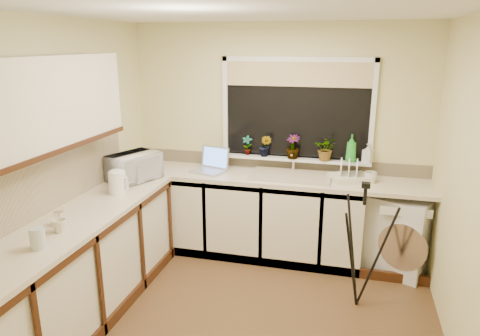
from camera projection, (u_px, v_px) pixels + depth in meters
name	position (u px, v px, depth m)	size (l,w,h in m)	color
floor	(244.00, 317.00, 3.74)	(3.20, 3.20, 0.00)	brown
ceiling	(244.00, 11.00, 3.07)	(3.20, 3.20, 0.00)	white
wall_back	(277.00, 139.00, 4.80)	(3.20, 3.20, 0.00)	beige
wall_front	(165.00, 274.00, 2.01)	(3.20, 3.20, 0.00)	beige
wall_left	(63.00, 165.00, 3.79)	(3.00, 3.00, 0.00)	beige
wall_right	(471.00, 197.00, 3.02)	(3.00, 3.00, 0.00)	beige
base_cabinet_back	(241.00, 215.00, 4.82)	(2.55, 0.60, 0.86)	silver
base_cabinet_left	(83.00, 270.00, 3.66)	(0.54, 2.40, 0.86)	silver
worktop_back	(272.00, 177.00, 4.62)	(3.20, 0.60, 0.04)	beige
worktop_left	(77.00, 219.00, 3.53)	(0.60, 2.40, 0.04)	beige
upper_cabinet	(35.00, 106.00, 3.17)	(0.28, 1.90, 0.70)	silver
splashback_left	(43.00, 187.00, 3.53)	(0.02, 2.40, 0.45)	beige
splashback_back	(277.00, 162.00, 4.86)	(3.20, 0.02, 0.14)	beige
window_glass	(296.00, 110.00, 4.65)	(1.50, 0.02, 1.00)	black
window_blind	(297.00, 74.00, 4.53)	(1.50, 0.02, 0.25)	tan
windowsill	(294.00, 159.00, 4.74)	(1.60, 0.14, 0.03)	white
sink	(291.00, 176.00, 4.56)	(0.82, 0.46, 0.03)	tan
faucet	(293.00, 161.00, 4.70)	(0.03, 0.03, 0.24)	silver
washing_machine	(400.00, 233.00, 4.44)	(0.56, 0.54, 0.79)	silver
laptop	(211.00, 165.00, 4.77)	(0.41, 0.38, 0.26)	#A9A8B0
kettle	(117.00, 183.00, 4.04)	(0.16, 0.16, 0.20)	white
dish_rack	(350.00, 178.00, 4.44)	(0.38, 0.29, 0.06)	beige
tripod	(361.00, 246.00, 3.77)	(0.56, 0.56, 1.13)	black
glass_jug	(38.00, 238.00, 2.96)	(0.10, 0.10, 0.15)	silver
steel_jar	(59.00, 218.00, 3.35)	(0.08, 0.08, 0.11)	white
microwave	(134.00, 167.00, 4.44)	(0.49, 0.33, 0.27)	white
plant_a	(247.00, 145.00, 4.83)	(0.11, 0.08, 0.21)	#999999
plant_b	(265.00, 146.00, 4.75)	(0.13, 0.10, 0.24)	#999999
plant_c	(293.00, 147.00, 4.67)	(0.14, 0.14, 0.25)	#999999
plant_d	(326.00, 149.00, 4.59)	(0.23, 0.20, 0.25)	#999999
soap_bottle_green	(351.00, 148.00, 4.54)	(0.11, 0.11, 0.28)	green
soap_bottle_clear	(368.00, 153.00, 4.52)	(0.09, 0.09, 0.20)	#999999
cup_back	(370.00, 177.00, 4.39)	(0.13, 0.13, 0.10)	beige
cup_left	(59.00, 226.00, 3.23)	(0.10, 0.10, 0.10)	beige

